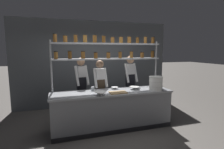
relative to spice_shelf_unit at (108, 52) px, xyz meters
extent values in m
plane|color=#5B5651|center=(0.01, -0.33, -1.86)|extent=(40.00, 40.00, 0.00)
cube|color=#4C5156|center=(0.01, 1.67, -0.41)|extent=(5.32, 0.12, 2.89)
cube|color=gray|center=(0.01, -0.33, -1.42)|extent=(2.86, 0.72, 0.88)
cube|color=#999BA0|center=(0.01, -0.33, -0.96)|extent=(2.92, 0.76, 0.04)
cube|color=black|center=(0.01, -0.70, -1.81)|extent=(2.86, 0.03, 0.10)
cylinder|color=#999BA0|center=(-1.38, 0.00, -0.78)|extent=(0.04, 0.04, 2.15)
cylinder|color=#999BA0|center=(1.39, 0.00, -0.78)|extent=(0.04, 0.04, 2.15)
cube|color=#999BA0|center=(0.01, 0.00, -0.17)|extent=(2.76, 0.28, 0.04)
cylinder|color=brown|center=(-1.26, 0.00, -0.07)|extent=(0.09, 0.09, 0.16)
cylinder|color=black|center=(-1.26, 0.00, 0.02)|extent=(0.09, 0.09, 0.02)
cylinder|color=#513314|center=(-0.95, 0.00, -0.06)|extent=(0.09, 0.09, 0.17)
cylinder|color=black|center=(-0.95, 0.00, 0.03)|extent=(0.09, 0.09, 0.02)
cylinder|color=brown|center=(-0.63, 0.00, -0.07)|extent=(0.10, 0.10, 0.17)
cylinder|color=black|center=(-0.63, 0.00, 0.03)|extent=(0.10, 0.10, 0.02)
cylinder|color=brown|center=(-0.32, 0.00, -0.08)|extent=(0.09, 0.09, 0.14)
cylinder|color=black|center=(-0.32, 0.00, 0.00)|extent=(0.09, 0.09, 0.02)
cylinder|color=brown|center=(0.00, 0.00, -0.08)|extent=(0.09, 0.09, 0.14)
cylinder|color=black|center=(0.00, 0.00, 0.01)|extent=(0.09, 0.09, 0.02)
cylinder|color=brown|center=(0.33, 0.00, -0.07)|extent=(0.08, 0.08, 0.15)
cylinder|color=black|center=(0.33, 0.00, 0.01)|extent=(0.09, 0.09, 0.02)
cylinder|color=brown|center=(0.64, 0.00, -0.07)|extent=(0.09, 0.09, 0.17)
cylinder|color=black|center=(0.64, 0.00, 0.03)|extent=(0.09, 0.09, 0.02)
cylinder|color=brown|center=(0.96, 0.00, -0.08)|extent=(0.10, 0.10, 0.14)
cylinder|color=black|center=(0.96, 0.00, 0.00)|extent=(0.10, 0.10, 0.02)
cylinder|color=#513314|center=(1.27, 0.00, -0.06)|extent=(0.09, 0.09, 0.18)
cylinder|color=black|center=(1.27, 0.00, 0.04)|extent=(0.10, 0.10, 0.02)
cube|color=#999BA0|center=(0.01, 0.00, 0.21)|extent=(2.76, 0.28, 0.04)
cylinder|color=brown|center=(-1.26, 0.00, 0.32)|extent=(0.09, 0.09, 0.18)
cylinder|color=black|center=(-1.26, 0.00, 0.42)|extent=(0.09, 0.09, 0.02)
cylinder|color=brown|center=(-1.04, 0.00, 0.31)|extent=(0.09, 0.09, 0.15)
cylinder|color=black|center=(-1.04, 0.00, 0.39)|extent=(0.10, 0.10, 0.02)
cylinder|color=brown|center=(-0.80, 0.00, 0.32)|extent=(0.09, 0.09, 0.18)
cylinder|color=black|center=(-0.80, 0.00, 0.42)|extent=(0.09, 0.09, 0.02)
cylinder|color=brown|center=(-0.58, 0.00, 0.32)|extent=(0.10, 0.10, 0.18)
cylinder|color=black|center=(-0.58, 0.00, 0.42)|extent=(0.10, 0.10, 0.02)
cylinder|color=brown|center=(-0.34, 0.00, 0.32)|extent=(0.10, 0.10, 0.18)
cylinder|color=black|center=(-0.34, 0.00, 0.42)|extent=(0.10, 0.10, 0.02)
cylinder|color=#513314|center=(-0.11, 0.00, 0.32)|extent=(0.09, 0.09, 0.17)
cylinder|color=black|center=(-0.11, 0.00, 0.41)|extent=(0.09, 0.09, 0.02)
cylinder|color=brown|center=(0.12, 0.00, 0.30)|extent=(0.09, 0.09, 0.14)
cylinder|color=black|center=(0.12, 0.00, 0.38)|extent=(0.09, 0.09, 0.02)
cylinder|color=brown|center=(0.35, 0.00, 0.31)|extent=(0.09, 0.09, 0.16)
cylinder|color=black|center=(0.35, 0.00, 0.40)|extent=(0.10, 0.10, 0.02)
cylinder|color=brown|center=(0.58, 0.00, 0.31)|extent=(0.10, 0.10, 0.16)
cylinder|color=black|center=(0.58, 0.00, 0.41)|extent=(0.10, 0.10, 0.02)
cylinder|color=#513314|center=(0.81, 0.00, 0.31)|extent=(0.08, 0.08, 0.15)
cylinder|color=black|center=(0.81, 0.00, 0.40)|extent=(0.08, 0.08, 0.02)
cylinder|color=brown|center=(1.04, 0.00, 0.32)|extent=(0.08, 0.08, 0.17)
cylinder|color=black|center=(1.04, 0.00, 0.41)|extent=(0.08, 0.08, 0.02)
cylinder|color=#513314|center=(1.27, 0.00, 0.32)|extent=(0.09, 0.09, 0.17)
cylinder|color=black|center=(1.27, 0.00, 0.41)|extent=(0.09, 0.09, 0.02)
cylinder|color=black|center=(-0.70, 0.50, -1.45)|extent=(0.11, 0.11, 0.82)
cylinder|color=black|center=(-0.55, 0.54, -1.45)|extent=(0.11, 0.11, 0.82)
cube|color=black|center=(-0.62, 0.52, -0.85)|extent=(0.26, 0.22, 0.36)
cube|color=white|center=(-0.62, 0.52, -0.53)|extent=(0.26, 0.23, 0.29)
sphere|color=#A37A5B|center=(-0.62, 0.52, -0.26)|extent=(0.22, 0.22, 0.22)
cylinder|color=white|center=(-0.75, 0.42, -0.63)|extent=(0.13, 0.26, 0.54)
cylinder|color=white|center=(-0.47, 0.50, -0.63)|extent=(0.13, 0.26, 0.54)
cylinder|color=black|center=(-0.24, 0.23, -1.46)|extent=(0.11, 0.11, 0.79)
cylinder|color=black|center=(-0.08, 0.25, -1.46)|extent=(0.11, 0.11, 0.79)
cube|color=#473828|center=(-0.16, 0.24, -0.89)|extent=(0.23, 0.19, 0.34)
cube|color=white|center=(-0.16, 0.24, -0.58)|extent=(0.23, 0.20, 0.28)
sphere|color=#A37A5B|center=(-0.16, 0.24, -0.31)|extent=(0.21, 0.21, 0.21)
cylinder|color=white|center=(-0.30, 0.17, -0.67)|extent=(0.09, 0.25, 0.52)
cylinder|color=white|center=(-0.01, 0.19, -0.67)|extent=(0.09, 0.25, 0.52)
cylinder|color=black|center=(0.74, 0.45, -1.44)|extent=(0.11, 0.11, 0.84)
cylinder|color=black|center=(0.89, 0.47, -1.44)|extent=(0.11, 0.11, 0.84)
cube|color=black|center=(0.81, 0.46, -0.83)|extent=(0.24, 0.19, 0.37)
cube|color=white|center=(0.81, 0.46, -0.50)|extent=(0.24, 0.20, 0.30)
sphere|color=#A37A5B|center=(0.81, 0.46, -0.22)|extent=(0.22, 0.22, 0.22)
cylinder|color=white|center=(0.68, 0.38, -0.60)|extent=(0.10, 0.26, 0.55)
cylinder|color=white|center=(0.97, 0.41, -0.60)|extent=(0.10, 0.26, 0.55)
cylinder|color=white|center=(1.07, -0.54, -0.89)|extent=(0.32, 0.32, 0.10)
cylinder|color=silver|center=(1.07, -0.54, -0.83)|extent=(0.34, 0.34, 0.01)
cylinder|color=white|center=(1.07, -0.54, -0.77)|extent=(0.32, 0.32, 0.10)
cylinder|color=silver|center=(1.07, -0.54, -0.71)|extent=(0.34, 0.34, 0.01)
cylinder|color=white|center=(1.07, -0.54, -0.65)|extent=(0.32, 0.32, 0.10)
cylinder|color=silver|center=(1.07, -0.54, -0.60)|extent=(0.34, 0.34, 0.01)
cube|color=#A88456|center=(0.09, -0.52, -0.93)|extent=(0.40, 0.26, 0.02)
cylinder|color=white|center=(-0.35, -0.60, -0.93)|extent=(0.13, 0.13, 0.01)
cone|color=white|center=(-0.35, -0.60, -0.90)|extent=(0.29, 0.29, 0.08)
cylinder|color=white|center=(0.15, -0.09, -0.93)|extent=(0.08, 0.08, 0.01)
cone|color=white|center=(0.15, -0.09, -0.91)|extent=(0.18, 0.18, 0.05)
cylinder|color=silver|center=(0.62, -0.28, -0.93)|extent=(0.11, 0.11, 0.01)
cone|color=silver|center=(0.62, -0.28, -0.90)|extent=(0.25, 0.25, 0.07)
cylinder|color=#B2B7BC|center=(-0.43, -0.11, -0.89)|extent=(0.08, 0.08, 0.10)
camera|label=1|loc=(-1.24, -4.27, 0.05)|focal=28.00mm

